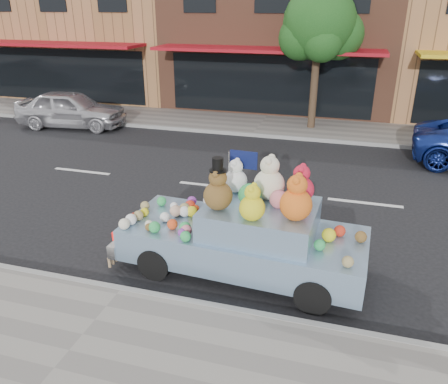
% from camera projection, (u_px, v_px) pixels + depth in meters
% --- Properties ---
extents(ground, '(120.00, 120.00, 0.00)m').
position_uv_depth(ground, '(211.00, 186.00, 11.84)').
color(ground, black).
rests_on(ground, ground).
extents(near_sidewalk, '(60.00, 3.00, 0.12)m').
position_uv_depth(near_sidewalk, '(70.00, 353.00, 6.08)').
color(near_sidewalk, gray).
rests_on(near_sidewalk, ground).
extents(far_sidewalk, '(60.00, 3.00, 0.12)m').
position_uv_depth(far_sidewalk, '(260.00, 125.00, 17.54)').
color(far_sidewalk, gray).
rests_on(far_sidewalk, ground).
extents(near_kerb, '(60.00, 0.12, 0.13)m').
position_uv_depth(near_kerb, '(122.00, 291.00, 7.40)').
color(near_kerb, gray).
rests_on(near_kerb, ground).
extents(far_kerb, '(60.00, 0.12, 0.13)m').
position_uv_depth(far_kerb, '(252.00, 135.00, 16.22)').
color(far_kerb, gray).
rests_on(far_kerb, ground).
extents(storefront_left, '(10.00, 9.80, 7.30)m').
position_uv_depth(storefront_left, '(101.00, 22.00, 23.50)').
color(storefront_left, '#9F6A42').
rests_on(storefront_left, ground).
extents(storefront_mid, '(10.00, 9.80, 7.30)m').
position_uv_depth(storefront_mid, '(286.00, 24.00, 20.95)').
color(storefront_mid, brown).
rests_on(storefront_mid, ground).
extents(street_tree, '(3.00, 2.70, 5.22)m').
position_uv_depth(street_tree, '(320.00, 30.00, 15.63)').
color(street_tree, '#38281C').
rests_on(street_tree, ground).
extents(car_silver, '(4.41, 2.17, 1.45)m').
position_uv_depth(car_silver, '(71.00, 109.00, 17.20)').
color(car_silver, silver).
rests_on(car_silver, ground).
extents(art_car, '(4.57, 1.99, 2.26)m').
position_uv_depth(art_car, '(246.00, 232.00, 7.78)').
color(art_car, black).
rests_on(art_car, ground).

